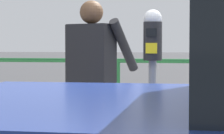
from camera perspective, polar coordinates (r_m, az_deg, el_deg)
parking_meter at (r=4.32m, az=4.74°, el=0.89°), size 0.16×0.17×1.54m
pedestrian_at_meter at (r=4.63m, az=-2.34°, el=-1.07°), size 0.71×0.46×1.65m
background_railing at (r=6.74m, az=9.86°, el=-1.55°), size 24.06×0.06×1.04m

